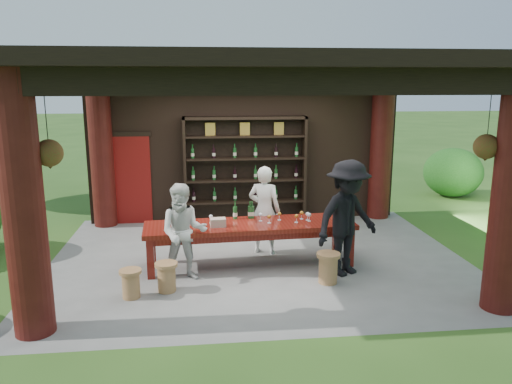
{
  "coord_description": "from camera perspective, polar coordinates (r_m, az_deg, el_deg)",
  "views": [
    {
      "loc": [
        -0.99,
        -8.53,
        3.13
      ],
      "look_at": [
        0.0,
        0.4,
        1.15
      ],
      "focal_mm": 35.0,
      "sensor_mm": 36.0,
      "label": 1
    }
  ],
  "objects": [
    {
      "name": "shrubs",
      "position": [
        10.36,
        10.53,
        -2.22
      ],
      "size": [
        15.02,
        8.11,
        1.36
      ],
      "color": "#194C14",
      "rests_on": "ground"
    },
    {
      "name": "napkin_basket",
      "position": [
        8.45,
        -4.37,
        -3.48
      ],
      "size": [
        0.27,
        0.19,
        0.14
      ],
      "primitive_type": "cube",
      "rotation": [
        0.0,
        0.0,
        0.06
      ],
      "color": "#BF6672",
      "rests_on": "tasting_table"
    },
    {
      "name": "table_bottles",
      "position": [
        8.9,
        -1.18,
        -2.06
      ],
      "size": [
        0.38,
        0.1,
        0.31
      ],
      "color": "#194C1E",
      "rests_on": "tasting_table"
    },
    {
      "name": "host",
      "position": [
        9.21,
        0.96,
        -2.07
      ],
      "size": [
        0.71,
        0.59,
        1.65
      ],
      "primitive_type": "imported",
      "rotation": [
        0.0,
        0.0,
        2.76
      ],
      "color": "white",
      "rests_on": "ground"
    },
    {
      "name": "table_glasses",
      "position": [
        8.74,
        2.7,
        -2.88
      ],
      "size": [
        1.78,
        0.28,
        0.15
      ],
      "color": "silver",
      "rests_on": "tasting_table"
    },
    {
      "name": "stool_far_left",
      "position": [
        7.71,
        -14.11,
        -10.04
      ],
      "size": [
        0.33,
        0.33,
        0.44
      ],
      "rotation": [
        0.0,
        0.0,
        0.09
      ],
      "color": "olive",
      "rests_on": "ground"
    },
    {
      "name": "stool_near_right",
      "position": [
        8.08,
        8.24,
        -8.49
      ],
      "size": [
        0.38,
        0.38,
        0.49
      ],
      "rotation": [
        0.0,
        0.0,
        -0.36
      ],
      "color": "olive",
      "rests_on": "ground"
    },
    {
      "name": "tasting_table",
      "position": [
        8.66,
        -0.69,
        -4.31
      ],
      "size": [
        3.67,
        1.14,
        0.75
      ],
      "rotation": [
        0.0,
        0.0,
        0.06
      ],
      "color": "#61150D",
      "rests_on": "ground"
    },
    {
      "name": "pavilion",
      "position": [
        9.07,
        -0.1,
        6.1
      ],
      "size": [
        7.5,
        6.0,
        3.6
      ],
      "color": "slate",
      "rests_on": "ground"
    },
    {
      "name": "stool_near_left",
      "position": [
        7.82,
        -10.18,
        -9.45
      ],
      "size": [
        0.35,
        0.35,
        0.46
      ],
      "rotation": [
        0.0,
        0.0,
        -0.21
      ],
      "color": "olive",
      "rests_on": "ground"
    },
    {
      "name": "trees",
      "position": [
        10.75,
        17.69,
        13.12
      ],
      "size": [
        19.64,
        11.16,
        4.8
      ],
      "color": "#3F2819",
      "rests_on": "ground"
    },
    {
      "name": "ground",
      "position": [
        9.14,
        0.28,
        -7.6
      ],
      "size": [
        90.0,
        90.0,
        0.0
      ],
      "primitive_type": "plane",
      "color": "#2D5119",
      "rests_on": "ground"
    },
    {
      "name": "guest_man",
      "position": [
        8.29,
        10.39,
        -2.96
      ],
      "size": [
        1.43,
        1.22,
        1.92
      ],
      "primitive_type": "imported",
      "rotation": [
        0.0,
        0.0,
        0.49
      ],
      "color": "black",
      "rests_on": "ground"
    },
    {
      "name": "wine_shelf",
      "position": [
        11.19,
        -1.24,
        2.51
      ],
      "size": [
        2.73,
        0.41,
        2.4
      ],
      "color": "black",
      "rests_on": "ground"
    },
    {
      "name": "guest_woman",
      "position": [
        8.06,
        -8.28,
        -4.58
      ],
      "size": [
        0.79,
        0.63,
        1.58
      ],
      "primitive_type": "imported",
      "rotation": [
        0.0,
        0.0,
        -0.04
      ],
      "color": "silver",
      "rests_on": "ground"
    }
  ]
}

